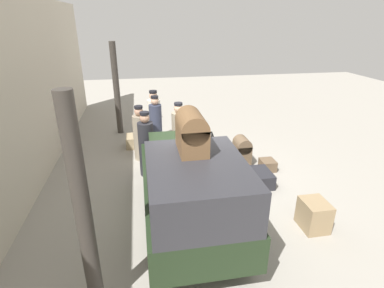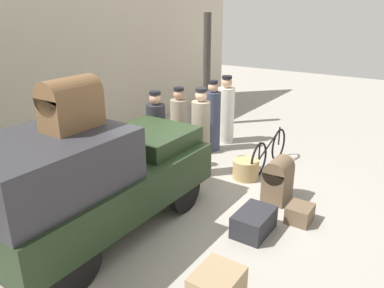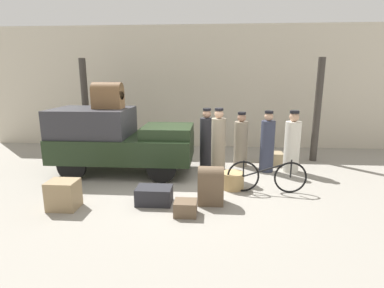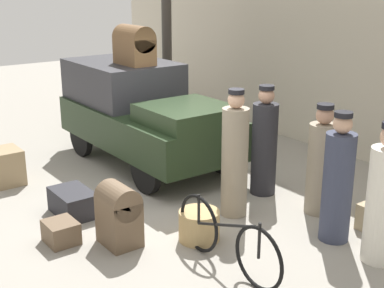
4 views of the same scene
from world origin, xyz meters
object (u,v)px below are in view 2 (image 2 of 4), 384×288
(truck, at_px, (90,178))
(bicycle, at_px, (269,151))
(trunk_large_brown, at_px, (254,222))
(suitcase_black_upright, at_px, (300,213))
(trunk_on_truck_roof, at_px, (71,103))
(wicker_basket, at_px, (246,169))
(porter_carrying_trunk, at_px, (201,136))
(trunk_wicker_pale, at_px, (194,134))
(porter_standing_middle, at_px, (212,119))
(conductor_in_dark_uniform, at_px, (226,113))
(porter_with_bicycle, at_px, (156,135))
(trunk_barrel_dark, at_px, (278,179))
(porter_lifting_near_truck, at_px, (179,125))

(truck, height_order, bicycle, truck)
(bicycle, bearing_deg, trunk_large_brown, -161.95)
(suitcase_black_upright, bearing_deg, trunk_on_truck_roof, 132.46)
(wicker_basket, distance_m, porter_carrying_trunk, 1.17)
(truck, height_order, trunk_wicker_pale, truck)
(wicker_basket, xyz_separation_m, porter_standing_middle, (1.05, 1.45, 0.59))
(truck, bearing_deg, trunk_wicker_pale, 13.75)
(conductor_in_dark_uniform, relative_size, porter_carrying_trunk, 0.94)
(porter_with_bicycle, xyz_separation_m, conductor_in_dark_uniform, (2.43, -0.35, -0.01))
(porter_carrying_trunk, height_order, trunk_on_truck_roof, trunk_on_truck_roof)
(bicycle, bearing_deg, porter_standing_middle, 80.61)
(porter_with_bicycle, xyz_separation_m, suitcase_black_upright, (-0.33, -3.31, -0.66))
(trunk_large_brown, xyz_separation_m, trunk_on_truck_roof, (-1.63, 2.07, 1.99))
(trunk_wicker_pale, bearing_deg, porter_standing_middle, -112.18)
(bicycle, distance_m, porter_carrying_trunk, 1.63)
(trunk_wicker_pale, relative_size, suitcase_black_upright, 1.44)
(trunk_barrel_dark, distance_m, suitcase_black_upright, 0.83)
(porter_standing_middle, height_order, porter_lifting_near_truck, porter_standing_middle)
(truck, relative_size, porter_standing_middle, 2.20)
(suitcase_black_upright, bearing_deg, porter_lifting_near_truck, 68.50)
(trunk_wicker_pale, bearing_deg, porter_with_bicycle, -169.78)
(truck, distance_m, porter_standing_middle, 4.25)
(conductor_in_dark_uniform, height_order, trunk_on_truck_roof, trunk_on_truck_roof)
(porter_lifting_near_truck, bearing_deg, truck, -165.91)
(porter_with_bicycle, distance_m, trunk_wicker_pale, 2.15)
(conductor_in_dark_uniform, xyz_separation_m, trunk_large_brown, (-3.48, -2.46, -0.61))
(truck, distance_m, bicycle, 4.20)
(bicycle, bearing_deg, porter_lifting_near_truck, 101.36)
(truck, xyz_separation_m, suitcase_black_upright, (2.17, -2.57, -0.84))
(porter_lifting_near_truck, distance_m, trunk_barrel_dark, 3.00)
(suitcase_black_upright, bearing_deg, porter_standing_middle, 55.09)
(porter_with_bicycle, relative_size, porter_lifting_near_truck, 1.07)
(trunk_barrel_dark, bearing_deg, bicycle, 28.89)
(porter_carrying_trunk, bearing_deg, porter_with_bicycle, 110.36)
(truck, height_order, conductor_in_dark_uniform, truck)
(conductor_in_dark_uniform, bearing_deg, porter_lifting_near_truck, 160.35)
(porter_with_bicycle, bearing_deg, wicker_basket, -69.26)
(porter_lifting_near_truck, distance_m, suitcase_black_upright, 3.76)
(porter_carrying_trunk, bearing_deg, truck, 176.58)
(trunk_barrel_dark, distance_m, trunk_wicker_pale, 3.61)
(porter_lifting_near_truck, distance_m, trunk_large_brown, 3.66)
(wicker_basket, relative_size, trunk_large_brown, 0.72)
(porter_carrying_trunk, distance_m, trunk_wicker_pale, 2.22)
(porter_carrying_trunk, bearing_deg, trunk_on_truck_roof, 176.79)
(trunk_barrel_dark, xyz_separation_m, suitcase_black_upright, (-0.49, -0.60, -0.29))
(porter_standing_middle, relative_size, trunk_wicker_pale, 2.71)
(porter_with_bicycle, height_order, porter_carrying_trunk, porter_carrying_trunk)
(conductor_in_dark_uniform, relative_size, trunk_on_truck_roof, 2.21)
(porter_standing_middle, xyz_separation_m, conductor_in_dark_uniform, (0.69, 0.01, -0.00))
(suitcase_black_upright, bearing_deg, porter_carrying_trunk, 74.48)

